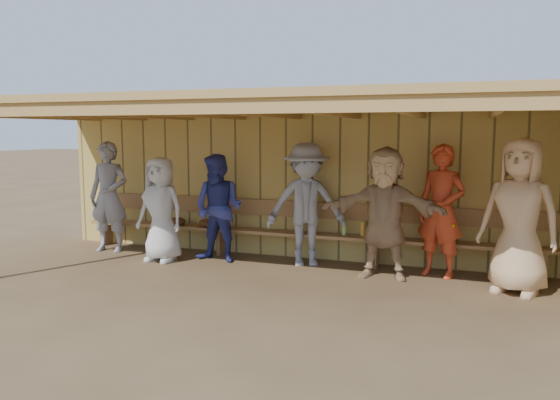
# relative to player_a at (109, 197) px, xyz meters

# --- Properties ---
(ground) EXTENTS (90.00, 90.00, 0.00)m
(ground) POSITION_rel_player_a_xyz_m (3.20, -0.63, -0.94)
(ground) COLOR brown
(ground) RESTS_ON ground
(player_a) EXTENTS (0.73, 0.52, 1.88)m
(player_a) POSITION_rel_player_a_xyz_m (0.00, 0.00, 0.00)
(player_a) COLOR gray
(player_a) RESTS_ON ground
(player_b) EXTENTS (0.85, 0.59, 1.65)m
(player_b) POSITION_rel_player_a_xyz_m (1.23, -0.35, -0.11)
(player_b) COLOR silver
(player_b) RESTS_ON ground
(player_c) EXTENTS (0.87, 0.70, 1.69)m
(player_c) POSITION_rel_player_a_xyz_m (2.09, -0.05, -0.09)
(player_c) COLOR #323A8A
(player_c) RESTS_ON ground
(player_e) EXTENTS (1.39, 1.13, 1.87)m
(player_e) POSITION_rel_player_a_xyz_m (3.46, 0.18, -0.00)
(player_e) COLOR gray
(player_e) RESTS_ON ground
(player_f) EXTENTS (1.71, 0.56, 1.84)m
(player_f) POSITION_rel_player_a_xyz_m (4.69, -0.16, -0.02)
(player_f) COLOR tan
(player_f) RESTS_ON ground
(player_g) EXTENTS (0.80, 0.66, 1.87)m
(player_g) POSITION_rel_player_a_xyz_m (5.42, 0.18, -0.00)
(player_g) COLOR #C63E1F
(player_g) RESTS_ON ground
(player_h) EXTENTS (1.12, 0.92, 1.97)m
(player_h) POSITION_rel_player_a_xyz_m (6.39, -0.34, 0.05)
(player_h) COLOR tan
(player_h) RESTS_ON ground
(dugout_structure) EXTENTS (8.80, 3.20, 2.50)m
(dugout_structure) POSITION_rel_player_a_xyz_m (3.58, 0.05, 0.76)
(dugout_structure) COLOR tan
(dugout_structure) RESTS_ON ground
(bench) EXTENTS (7.60, 0.34, 0.93)m
(bench) POSITION_rel_player_a_xyz_m (3.20, 0.48, -0.41)
(bench) COLOR #9E7343
(bench) RESTS_ON ground
(dugout_equipment) EXTENTS (5.87, 0.62, 0.80)m
(dugout_equipment) POSITION_rel_player_a_xyz_m (2.26, 0.35, -0.45)
(dugout_equipment) COLOR gold
(dugout_equipment) RESTS_ON ground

